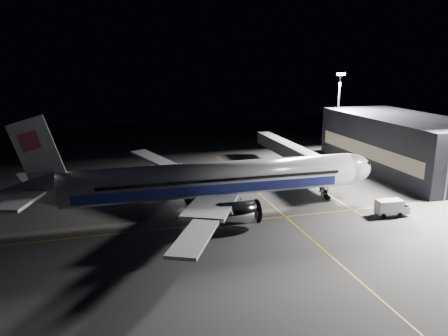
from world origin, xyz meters
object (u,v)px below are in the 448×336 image
Objects in this scene: airliner at (208,180)px; jet_bridge at (294,153)px; floodlight_mast_north at (338,107)px; safety_cone_b at (241,198)px; safety_cone_c at (227,199)px; safety_cone_a at (226,190)px; baggage_tug at (183,183)px; service_truck at (392,207)px.

jet_bridge is (23.08, 18.06, -0.58)m from airliner.
safety_cone_b is (-34.17, -27.85, -12.10)m from floodlight_mast_north.
safety_cone_b is at bearing 2.92° from safety_cone_c.
safety_cone_c is (-1.35, -5.14, 0.03)m from safety_cone_a.
baggage_tug is (-1.73, 14.00, -4.31)m from airliner.
safety_cone_b is at bearing -75.40° from safety_cone_a.
safety_cone_c is at bearing -142.77° from floodlight_mast_north.
jet_bridge is at bearing 27.03° from safety_cone_a.
jet_bridge is 24.06m from floodlight_mast_north.
airliner is at bearing -136.73° from safety_cone_c.
safety_cone_a is at bearing 104.60° from safety_cone_b.
safety_cone_c is at bearing 43.27° from airliner.
baggage_tug reaches higher than safety_cone_a.
safety_cone_a is (5.60, 9.14, -4.90)m from airliner.
airliner is at bearing -142.09° from floodlight_mast_north.
safety_cone_b is (-20.51, 14.13, -1.15)m from service_truck.
service_truck is at bearing -34.58° from safety_cone_b.
safety_cone_b is at bearing -45.39° from baggage_tug.
baggage_tug is at bearing 146.47° from safety_cone_a.
safety_cone_c reaches higher than safety_cone_b.
floodlight_mast_north reaches higher than airliner.
airliner is at bearing -141.96° from jet_bridge.
airliner is 2.97× the size of floodlight_mast_north.
airliner is 11.78m from safety_cone_a.
jet_bridge is at bearing 103.12° from service_truck.
service_truck is 37.75m from baggage_tug.
airliner is 23.04× the size of baggage_tug.
jet_bridge is 25.41m from baggage_tug.
jet_bridge is 64.46× the size of safety_cone_a.
baggage_tug is 11.66m from safety_cone_c.
service_truck is (4.33, -28.05, -3.16)m from jet_bridge.
safety_cone_b is (8.63, -9.86, -0.59)m from baggage_tug.
safety_cone_c is at bearing -177.08° from safety_cone_b.
floodlight_mast_north is at bearing 37.74° from jet_bridge.
safety_cone_b is (1.30, -5.00, -0.00)m from safety_cone_a.
airliner is 14.75m from baggage_tug.
jet_bridge is 6.44× the size of service_truck.
baggage_tug is at bearing 120.88° from safety_cone_c.
airliner reaches higher than safety_cone_c.
airliner is 7.60m from safety_cone_c.
service_truck reaches higher than safety_cone_c.
jet_bridge reaches higher than baggage_tug.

